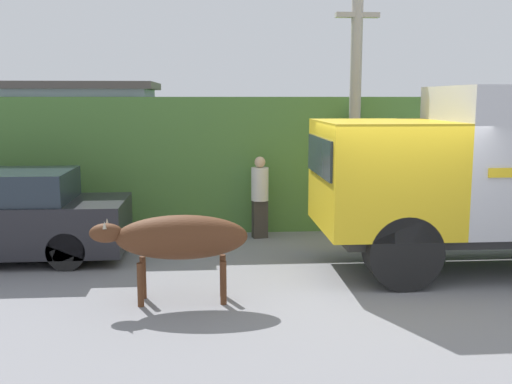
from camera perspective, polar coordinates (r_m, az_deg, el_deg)
name	(u,v)px	position (r m, az deg, el deg)	size (l,w,h in m)	color
ground_plane	(396,285)	(9.76, 13.16, -8.62)	(60.00, 60.00, 0.00)	gray
hillside_embankment	(317,152)	(16.24, 5.84, 3.84)	(32.00, 6.40, 2.92)	#4C7A38
building_backdrop	(47,153)	(14.63, -19.30, 3.51)	(5.09, 2.70, 3.25)	#99ADB7
brown_cow	(178,238)	(8.59, -7.40, -4.37)	(2.23, 0.64, 1.27)	#512D19
pedestrian_on_hill	(260,194)	(12.42, 0.37, -0.16)	(0.42, 0.42, 1.71)	#38332D
utility_pole	(355,107)	(12.78, 9.40, 7.96)	(0.90, 0.24, 5.20)	#9E998E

